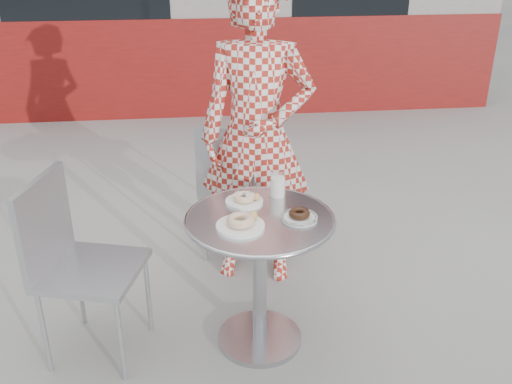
{
  "coord_description": "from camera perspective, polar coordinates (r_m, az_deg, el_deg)",
  "views": [
    {
      "loc": [
        -0.23,
        -2.23,
        1.82
      ],
      "look_at": [
        0.03,
        0.07,
        0.74
      ],
      "focal_mm": 40.0,
      "sensor_mm": 36.0,
      "label": 1
    }
  ],
  "objects": [
    {
      "name": "plate_checker",
      "position": [
        2.47,
        4.35,
        -2.42
      ],
      "size": [
        0.16,
        0.16,
        0.04
      ],
      "rotation": [
        0.0,
        0.0,
        0.17
      ],
      "color": "white",
      "rests_on": "bistro_table"
    },
    {
      "name": "bistro_table",
      "position": [
        2.56,
        0.39,
        -5.79
      ],
      "size": [
        0.67,
        0.67,
        0.67
      ],
      "rotation": [
        0.0,
        0.0,
        -0.1
      ],
      "color": "silver",
      "rests_on": "ground"
    },
    {
      "name": "plate_near",
      "position": [
        2.39,
        -1.51,
        -3.1
      ],
      "size": [
        0.21,
        0.21,
        0.06
      ],
      "rotation": [
        0.0,
        0.0,
        0.21
      ],
      "color": "white",
      "rests_on": "bistro_table"
    },
    {
      "name": "plate_far",
      "position": [
        2.6,
        -1.13,
        -0.71
      ],
      "size": [
        0.17,
        0.17,
        0.05
      ],
      "rotation": [
        0.0,
        0.0,
        -0.4
      ],
      "color": "white",
      "rests_on": "bistro_table"
    },
    {
      "name": "ground",
      "position": [
        2.88,
        -0.48,
        -14.09
      ],
      "size": [
        60.0,
        60.0,
        0.0
      ],
      "primitive_type": "plane",
      "color": "#9E9B96",
      "rests_on": "ground"
    },
    {
      "name": "chair_far",
      "position": [
        3.44,
        -1.91,
        -1.93
      ],
      "size": [
        0.48,
        0.48,
        0.84
      ],
      "rotation": [
        0.0,
        0.0,
        2.92
      ],
      "color": "#B0B2B8",
      "rests_on": "ground"
    },
    {
      "name": "milk_cup",
      "position": [
        2.65,
        2.2,
        0.62
      ],
      "size": [
        0.07,
        0.07,
        0.11
      ],
      "rotation": [
        0.0,
        0.0,
        0.42
      ],
      "color": "white",
      "rests_on": "bistro_table"
    },
    {
      "name": "seated_person",
      "position": [
        3.0,
        0.09,
        5.57
      ],
      "size": [
        0.66,
        0.5,
        1.64
      ],
      "primitive_type": "imported",
      "rotation": [
        0.0,
        0.0,
        -0.2
      ],
      "color": "maroon",
      "rests_on": "ground"
    },
    {
      "name": "chair_left",
      "position": [
        2.74,
        -15.84,
        -10.55
      ],
      "size": [
        0.51,
        0.51,
        0.86
      ],
      "rotation": [
        0.0,
        0.0,
        1.29
      ],
      "color": "#B0B2B8",
      "rests_on": "ground"
    }
  ]
}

